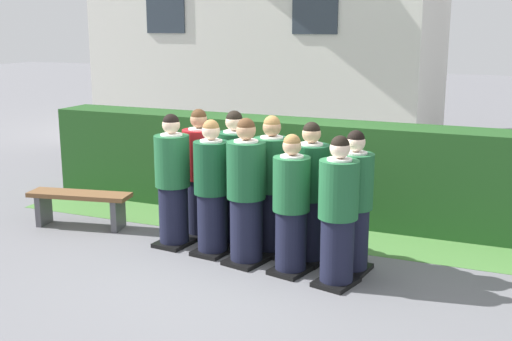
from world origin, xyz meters
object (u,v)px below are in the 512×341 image
at_px(student_front_row_1, 212,191).
at_px(student_rear_row_1, 235,181).
at_px(student_rear_row_2, 272,188).
at_px(student_front_row_2, 246,195).
at_px(student_front_row_3, 291,208).
at_px(student_rear_row_4, 354,206).
at_px(student_front_row_0, 173,184).
at_px(student_rear_row_3, 310,196).
at_px(wooden_bench, 80,202).
at_px(student_front_row_4, 338,215).
at_px(student_in_red_blazer, 200,176).

height_order(student_front_row_1, student_rear_row_1, student_rear_row_1).
bearing_deg(student_rear_row_2, student_front_row_2, -106.01).
distance_m(student_front_row_3, student_rear_row_4, 0.69).
xyz_separation_m(student_front_row_0, student_rear_row_3, (1.73, 0.12, -0.01)).
distance_m(student_front_row_2, student_rear_row_4, 1.21).
relative_size(student_front_row_1, wooden_bench, 1.13).
distance_m(student_front_row_2, student_front_row_4, 1.16).
xyz_separation_m(student_front_row_4, student_in_red_blazer, (-2.09, 0.89, 0.03)).
relative_size(student_front_row_0, student_front_row_4, 1.03).
bearing_deg(student_rear_row_3, student_front_row_0, -175.90).
bearing_deg(student_rear_row_4, student_rear_row_3, 167.24).
relative_size(student_front_row_0, wooden_bench, 1.15).
height_order(student_front_row_0, student_in_red_blazer, student_in_red_blazer).
xyz_separation_m(student_in_red_blazer, student_rear_row_1, (0.54, -0.10, 0.01)).
height_order(student_rear_row_2, student_rear_row_4, student_rear_row_2).
distance_m(student_front_row_2, wooden_bench, 2.69).
xyz_separation_m(student_front_row_0, student_front_row_2, (1.08, -0.21, 0.02)).
xyz_separation_m(student_front_row_4, student_rear_row_1, (-1.55, 0.79, 0.04)).
xyz_separation_m(student_front_row_2, student_front_row_3, (0.57, -0.08, -0.06)).
distance_m(student_front_row_0, student_front_row_3, 1.68).
xyz_separation_m(student_in_red_blazer, student_rear_row_3, (1.61, -0.34, -0.01)).
distance_m(student_rear_row_1, student_rear_row_3, 1.09).
bearing_deg(student_rear_row_3, student_front_row_4, -48.65).
height_order(student_front_row_2, student_rear_row_4, student_front_row_2).
bearing_deg(student_rear_row_3, student_rear_row_2, 167.55).
bearing_deg(student_front_row_2, student_rear_row_3, 27.35).
bearing_deg(student_front_row_4, student_front_row_0, 169.13).
height_order(student_front_row_0, student_rear_row_4, student_front_row_0).
xyz_separation_m(student_front_row_3, student_in_red_blazer, (-1.52, 0.76, 0.05)).
distance_m(student_front_row_1, student_front_row_2, 0.52).
bearing_deg(student_front_row_4, student_rear_row_2, 146.54).
bearing_deg(student_front_row_4, student_front_row_1, 168.15).
bearing_deg(student_rear_row_2, student_front_row_1, -153.08).
bearing_deg(student_rear_row_1, student_in_red_blazer, 169.31).
xyz_separation_m(student_front_row_0, student_rear_row_4, (2.27, 0.00, -0.03)).
bearing_deg(student_in_red_blazer, wooden_bench, -169.09).
height_order(student_front_row_4, student_in_red_blazer, student_in_red_blazer).
height_order(student_rear_row_1, student_rear_row_4, student_rear_row_1).
height_order(student_rear_row_1, student_rear_row_2, student_rear_row_1).
bearing_deg(student_rear_row_1, student_front_row_4, -27.11).
distance_m(student_front_row_3, student_front_row_4, 0.58).
height_order(student_front_row_2, student_rear_row_2, student_front_row_2).
distance_m(student_rear_row_2, student_rear_row_3, 0.54).
height_order(student_front_row_0, student_rear_row_1, student_rear_row_1).
height_order(student_front_row_0, wooden_bench, student_front_row_0).
distance_m(student_front_row_4, student_rear_row_4, 0.43).
height_order(student_front_row_2, wooden_bench, student_front_row_2).
bearing_deg(student_rear_row_2, wooden_bench, -178.07).
height_order(student_in_red_blazer, student_rear_row_4, student_in_red_blazer).
bearing_deg(student_rear_row_1, student_rear_row_3, -12.85).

